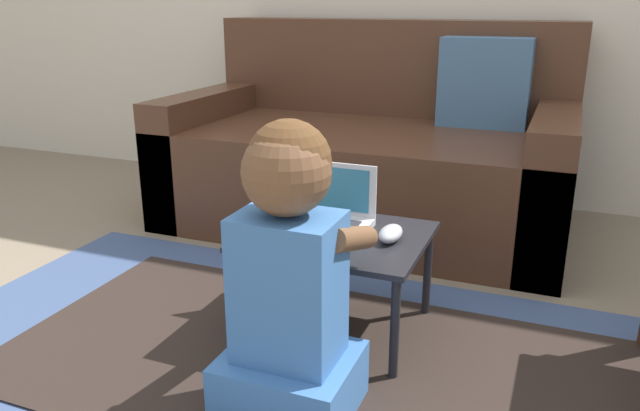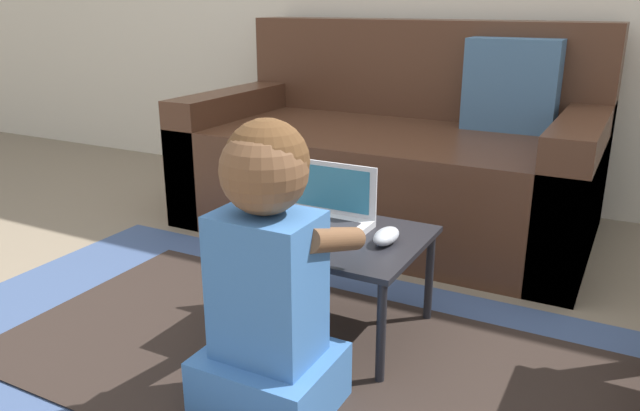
{
  "view_description": "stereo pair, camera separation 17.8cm",
  "coord_description": "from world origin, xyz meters",
  "px_view_note": "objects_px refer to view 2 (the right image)",
  "views": [
    {
      "loc": [
        0.7,
        -1.28,
        0.92
      ],
      "look_at": [
        0.07,
        0.3,
        0.36
      ],
      "focal_mm": 35.0,
      "sensor_mm": 36.0,
      "label": 1
    },
    {
      "loc": [
        0.86,
        -1.2,
        0.92
      ],
      "look_at": [
        0.07,
        0.3,
        0.36
      ],
      "focal_mm": 35.0,
      "sensor_mm": 36.0,
      "label": 2
    }
  ],
  "objects_px": {
    "laptop_desk": "(333,245)",
    "person_seated": "(269,276)",
    "couch": "(395,156)",
    "laptop": "(321,215)",
    "computer_mouse": "(386,236)"
  },
  "relations": [
    {
      "from": "laptop_desk",
      "to": "person_seated",
      "type": "relative_size",
      "value": 0.72
    },
    {
      "from": "person_seated",
      "to": "laptop_desk",
      "type": "bearing_deg",
      "value": 95.36
    },
    {
      "from": "laptop",
      "to": "person_seated",
      "type": "bearing_deg",
      "value": -76.84
    },
    {
      "from": "laptop",
      "to": "computer_mouse",
      "type": "xyz_separation_m",
      "value": [
        0.22,
        -0.04,
        -0.01
      ]
    },
    {
      "from": "couch",
      "to": "person_seated",
      "type": "xyz_separation_m",
      "value": [
        0.23,
        -1.37,
        0.05
      ]
    },
    {
      "from": "couch",
      "to": "laptop",
      "type": "relative_size",
      "value": 5.55
    },
    {
      "from": "couch",
      "to": "person_seated",
      "type": "bearing_deg",
      "value": -80.3
    },
    {
      "from": "couch",
      "to": "laptop_desk",
      "type": "bearing_deg",
      "value": -78.59
    },
    {
      "from": "laptop",
      "to": "computer_mouse",
      "type": "height_order",
      "value": "laptop"
    },
    {
      "from": "couch",
      "to": "person_seated",
      "type": "relative_size",
      "value": 2.36
    },
    {
      "from": "laptop_desk",
      "to": "laptop",
      "type": "bearing_deg",
      "value": 142.92
    },
    {
      "from": "laptop_desk",
      "to": "laptop",
      "type": "xyz_separation_m",
      "value": [
        -0.07,
        0.05,
        0.06
      ]
    },
    {
      "from": "couch",
      "to": "person_seated",
      "type": "distance_m",
      "value": 1.39
    },
    {
      "from": "couch",
      "to": "computer_mouse",
      "type": "xyz_separation_m",
      "value": [
        0.35,
        -0.97,
        0.03
      ]
    },
    {
      "from": "couch",
      "to": "laptop",
      "type": "height_order",
      "value": "couch"
    }
  ]
}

